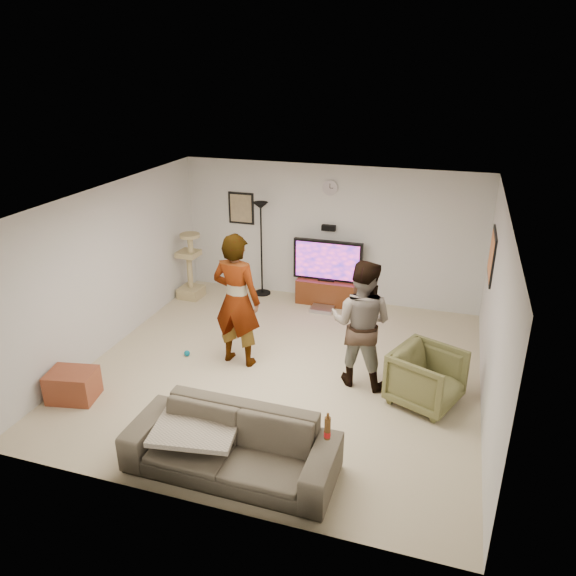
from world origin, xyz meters
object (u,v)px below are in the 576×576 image
(person_right, at_px, (361,323))
(beer_bottle, at_px, (327,428))
(side_table, at_px, (73,385))
(tv, at_px, (328,261))
(tv_stand, at_px, (327,291))
(cat_tree, at_px, (189,265))
(sofa, at_px, (231,445))
(armchair, at_px, (426,378))
(floor_lamp, at_px, (261,250))
(person_left, at_px, (237,300))

(person_right, distance_m, beer_bottle, 2.20)
(beer_bottle, height_order, side_table, beer_bottle)
(tv, bearing_deg, tv_stand, 0.00)
(tv, bearing_deg, cat_tree, -168.06)
(person_right, xyz_separation_m, sofa, (-0.97, -2.20, -0.56))
(person_right, distance_m, sofa, 2.47)
(armchair, bearing_deg, sofa, 158.35)
(person_right, distance_m, armchair, 1.09)
(tv, height_order, armchair, tv)
(armchair, bearing_deg, person_right, 97.39)
(tv, xyz_separation_m, cat_tree, (-2.51, -0.53, -0.19))
(tv_stand, height_order, floor_lamp, floor_lamp)
(tv_stand, distance_m, side_table, 4.73)
(floor_lamp, xyz_separation_m, person_left, (0.55, -2.53, 0.10))
(floor_lamp, height_order, armchair, floor_lamp)
(tv, height_order, cat_tree, cat_tree)
(floor_lamp, distance_m, person_left, 2.59)
(tv, xyz_separation_m, sofa, (0.09, -4.69, -0.49))
(beer_bottle, bearing_deg, tv_stand, 103.71)
(tv_stand, xyz_separation_m, sofa, (0.09, -4.69, 0.11))
(sofa, bearing_deg, floor_lamp, 106.93)
(person_right, bearing_deg, tv, -60.14)
(person_left, height_order, person_right, person_left)
(armchair, height_order, side_table, armchair)
(tv, relative_size, person_left, 0.63)
(sofa, relative_size, armchair, 2.76)
(armchair, bearing_deg, tv, 58.54)
(side_table, bearing_deg, armchair, 16.43)
(tv_stand, distance_m, beer_bottle, 4.86)
(tv_stand, relative_size, sofa, 0.47)
(person_right, bearing_deg, side_table, 30.62)
(tv, distance_m, armchair, 3.42)
(beer_bottle, bearing_deg, person_right, 92.02)
(beer_bottle, distance_m, armchair, 2.16)
(tv, distance_m, cat_tree, 2.57)
(cat_tree, bearing_deg, tv, 11.94)
(floor_lamp, relative_size, cat_tree, 1.40)
(sofa, distance_m, armchair, 2.72)
(cat_tree, relative_size, person_left, 0.64)
(tv, distance_m, person_right, 2.71)
(beer_bottle, bearing_deg, armchair, 66.52)
(side_table, bearing_deg, person_right, 23.93)
(cat_tree, distance_m, sofa, 4.92)
(armchair, bearing_deg, person_left, 107.27)
(tv, relative_size, sofa, 0.55)
(armchair, bearing_deg, floor_lamp, 72.24)
(person_left, bearing_deg, armchair, -179.03)
(cat_tree, bearing_deg, floor_lamp, 24.81)
(side_table, bearing_deg, cat_tree, 91.06)
(beer_bottle, bearing_deg, sofa, 180.00)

